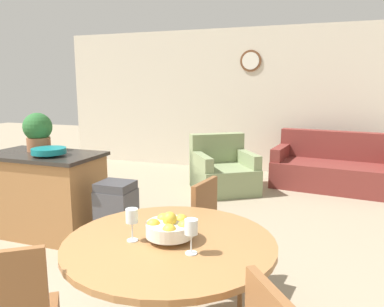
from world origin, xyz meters
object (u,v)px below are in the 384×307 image
Objects in this scene: armchair at (223,172)px; dining_chair_far_side at (218,233)px; kitchen_island at (45,194)px; wine_glass_left at (132,217)px; dining_table at (170,269)px; teal_bowl at (49,151)px; trash_bin at (117,216)px; potted_plant at (38,131)px; fruit_bowl at (170,228)px; couch at (333,169)px; wine_glass_right at (191,229)px.

dining_chair_far_side is at bearing -110.55° from armchair.
wine_glass_left is at bearing -37.46° from kitchen_island.
dining_table is 0.96× the size of armchair.
wine_glass_left is at bearing -38.18° from teal_bowl.
dining_chair_far_side is at bearing 86.67° from dining_table.
trash_bin is at bearing 124.56° from wine_glass_left.
potted_plant is at bearing -159.29° from armchair.
fruit_bowl reaches higher than armchair.
teal_bowl reaches higher than dining_table.
kitchen_island is (-2.08, 1.37, -0.14)m from dining_table.
dining_chair_far_side is at bearing -13.93° from kitchen_island.
dining_chair_far_side is 2.19m from kitchen_island.
armchair is at bearing 100.39° from dining_table.
dining_chair_far_side is 2.99m from armchair.
dining_table is at bearing 21.64° from wine_glass_left.
dining_table is 3.81m from armchair.
armchair is at bearing 79.72° from trash_bin.
kitchen_island is 4.36m from couch.
fruit_bowl is 0.39× the size of trash_bin.
armchair is at bearing 59.47° from kitchen_island.
wine_glass_right is (0.17, -0.12, 0.06)m from fruit_bowl.
wine_glass_right reaches higher than trash_bin.
wine_glass_left is (-0.20, -0.08, 0.32)m from dining_table.
teal_bowl reaches higher than trash_bin.
kitchen_island is at bearing 150.53° from teal_bowl.
wine_glass_left reaches higher than fruit_bowl.
dining_table is at bearing -48.51° from trash_bin.
dining_table is 0.84m from dining_chair_far_side.
dining_chair_far_side is 0.73× the size of kitchen_island.
potted_plant reaches higher than kitchen_island.
couch is at bearing 43.40° from potted_plant.
trash_bin is 0.55× the size of armchair.
wine_glass_right is at bearing -47.03° from trash_bin.
potted_plant is at bearing 140.90° from kitchen_island.
teal_bowl is 0.50× the size of trash_bin.
wine_glass_left is 4.76m from couch.
armchair is (-0.73, 2.89, -0.21)m from dining_chair_far_side.
dining_chair_far_side is 1.04m from wine_glass_left.
kitchen_island is (-2.08, 1.36, -0.39)m from fruit_bowl.
dining_chair_far_side is at bearing 86.72° from fruit_bowl.
kitchen_island is 0.65× the size of couch.
potted_plant is 0.34× the size of armchair.
fruit_bowl is at bearing 5.18° from dining_chair_far_side.
potted_plant is 0.22× the size of couch.
potted_plant is (-0.15, 0.12, 0.68)m from kitchen_island.
potted_plant is (-2.23, 1.49, 0.54)m from dining_table.
trash_bin is (-1.30, 1.40, -0.57)m from wine_glass_right.
trash_bin is (-0.93, 1.35, -0.57)m from wine_glass_left.
trash_bin is at bearing -102.00° from dining_chair_far_side.
wine_glass_left reaches higher than trash_bin.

